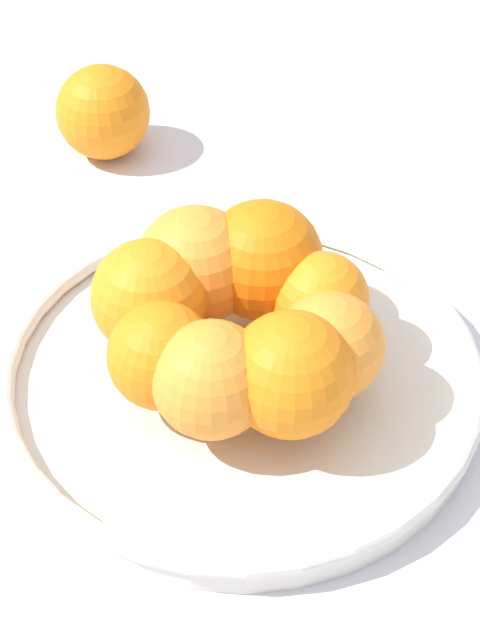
# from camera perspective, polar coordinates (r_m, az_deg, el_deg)

# --- Properties ---
(ground_plane) EXTENTS (4.00, 4.00, 0.00)m
(ground_plane) POSITION_cam_1_polar(r_m,az_deg,el_deg) (0.72, 0.00, -3.82)
(ground_plane) COLOR silver
(fruit_bowl) EXTENTS (0.32, 0.32, 0.03)m
(fruit_bowl) POSITION_cam_1_polar(r_m,az_deg,el_deg) (0.71, 0.00, -3.02)
(fruit_bowl) COLOR silver
(fruit_bowl) RESTS_ON ground_plane
(orange_pile) EXTENTS (0.19, 0.18, 0.08)m
(orange_pile) POSITION_cam_1_polar(r_m,az_deg,el_deg) (0.68, -0.22, 0.24)
(orange_pile) COLOR orange
(orange_pile) RESTS_ON fruit_bowl
(stray_orange) EXTENTS (0.08, 0.08, 0.08)m
(stray_orange) POSITION_cam_1_polar(r_m,az_deg,el_deg) (0.93, -7.32, 10.94)
(stray_orange) COLOR orange
(stray_orange) RESTS_ON ground_plane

